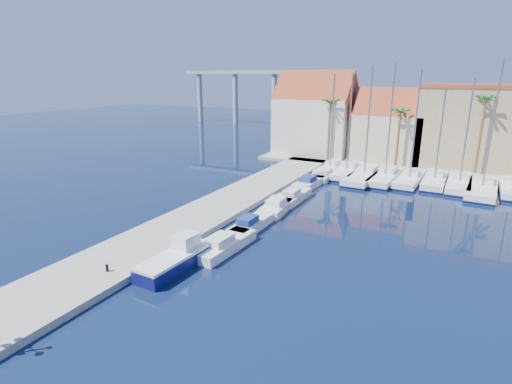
{
  "coord_description": "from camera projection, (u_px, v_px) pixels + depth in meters",
  "views": [
    {
      "loc": [
        12.27,
        -16.57,
        13.11
      ],
      "look_at": [
        -3.81,
        14.06,
        3.0
      ],
      "focal_mm": 28.0,
      "sensor_mm": 36.0,
      "label": 1
    }
  ],
  "objects": [
    {
      "name": "quay_west",
      "position": [
        206.0,
        214.0,
        38.65
      ],
      "size": [
        6.0,
        77.0,
        0.5
      ],
      "primitive_type": "cube",
      "color": "gray",
      "rests_on": "ground"
    },
    {
      "name": "sailboat_4",
      "position": [
        410.0,
        179.0,
        50.36
      ],
      "size": [
        3.07,
        9.76,
        13.79
      ],
      "rotation": [
        0.0,
        0.0,
        -0.05
      ],
      "color": "white",
      "rests_on": "ground"
    },
    {
      "name": "sailboat_7",
      "position": [
        483.0,
        187.0,
        46.47
      ],
      "size": [
        3.83,
        11.69,
        14.8
      ],
      "rotation": [
        0.0,
        0.0,
        -0.07
      ],
      "color": "white",
      "rests_on": "ground"
    },
    {
      "name": "sailboat_0",
      "position": [
        331.0,
        168.0,
        56.05
      ],
      "size": [
        2.61,
        8.32,
        13.32
      ],
      "rotation": [
        0.0,
        0.0,
        -0.05
      ],
      "color": "white",
      "rests_on": "ground"
    },
    {
      "name": "motorboat_west_5",
      "position": [
        326.0,
        175.0,
        52.82
      ],
      "size": [
        2.36,
        6.6,
        1.4
      ],
      "rotation": [
        0.0,
        0.0,
        -0.04
      ],
      "color": "white",
      "rests_on": "ground"
    },
    {
      "name": "motorboat_west_2",
      "position": [
        278.0,
        205.0,
        40.32
      ],
      "size": [
        2.71,
        6.81,
        1.4
      ],
      "rotation": [
        0.0,
        0.0,
        0.09
      ],
      "color": "white",
      "rests_on": "ground"
    },
    {
      "name": "building_0",
      "position": [
        315.0,
        117.0,
        65.8
      ],
      "size": [
        12.3,
        9.0,
        13.5
      ],
      "color": "beige",
      "rests_on": "shore_north"
    },
    {
      "name": "motorboat_west_1",
      "position": [
        250.0,
        225.0,
        35.09
      ],
      "size": [
        1.83,
        5.51,
        1.4
      ],
      "rotation": [
        0.0,
        0.0,
        -0.01
      ],
      "color": "white",
      "rests_on": "ground"
    },
    {
      "name": "motorboat_west_3",
      "position": [
        293.0,
        196.0,
        43.34
      ],
      "size": [
        1.99,
        6.1,
        1.4
      ],
      "rotation": [
        0.0,
        0.0,
        -0.01
      ],
      "color": "white",
      "rests_on": "ground"
    },
    {
      "name": "motorboat_west_0",
      "position": [
        224.0,
        245.0,
        30.95
      ],
      "size": [
        2.35,
        6.44,
        1.4
      ],
      "rotation": [
        0.0,
        0.0,
        -0.05
      ],
      "color": "white",
      "rests_on": "ground"
    },
    {
      "name": "bollard",
      "position": [
        107.0,
        268.0,
        26.65
      ],
      "size": [
        0.2,
        0.2,
        0.5
      ],
      "primitive_type": "cylinder",
      "color": "black",
      "rests_on": "quay_west"
    },
    {
      "name": "viaduct",
      "position": [
        257.0,
        87.0,
        107.47
      ],
      "size": [
        48.0,
        2.2,
        14.45
      ],
      "color": "#9E9E99",
      "rests_on": "ground"
    },
    {
      "name": "palm_0",
      "position": [
        330.0,
        104.0,
        59.05
      ],
      "size": [
        2.6,
        2.6,
        10.15
      ],
      "color": "brown",
      "rests_on": "shore_north"
    },
    {
      "name": "building_2",
      "position": [
        472.0,
        126.0,
        56.47
      ],
      "size": [
        14.2,
        10.2,
        11.5
      ],
      "color": "#A08463",
      "rests_on": "shore_north"
    },
    {
      "name": "sailboat_8",
      "position": [
        512.0,
        188.0,
        46.1
      ],
      "size": [
        2.54,
        9.22,
        13.66
      ],
      "rotation": [
        0.0,
        0.0,
        -0.01
      ],
      "color": "white",
      "rests_on": "ground"
    },
    {
      "name": "palm_1",
      "position": [
        400.0,
        113.0,
        54.86
      ],
      "size": [
        2.6,
        2.6,
        9.15
      ],
      "color": "brown",
      "rests_on": "shore_north"
    },
    {
      "name": "sailboat_6",
      "position": [
        459.0,
        183.0,
        48.45
      ],
      "size": [
        2.85,
        10.21,
        12.85
      ],
      "rotation": [
        0.0,
        0.0,
        -0.02
      ],
      "color": "white",
      "rests_on": "ground"
    },
    {
      "name": "sailboat_2",
      "position": [
        366.0,
        175.0,
        52.43
      ],
      "size": [
        3.63,
        11.92,
        14.33
      ],
      "rotation": [
        0.0,
        0.0,
        -0.04
      ],
      "color": "white",
      "rests_on": "ground"
    },
    {
      "name": "sailboat_5",
      "position": [
        435.0,
        180.0,
        49.76
      ],
      "size": [
        2.6,
        9.63,
        11.58
      ],
      "rotation": [
        0.0,
        0.0,
        -0.01
      ],
      "color": "white",
      "rests_on": "ground"
    },
    {
      "name": "palm_2",
      "position": [
        486.0,
        101.0,
        49.87
      ],
      "size": [
        2.6,
        2.6,
        11.15
      ],
      "color": "brown",
      "rests_on": "shore_north"
    },
    {
      "name": "building_1",
      "position": [
        390.0,
        129.0,
        60.79
      ],
      "size": [
        10.3,
        8.0,
        11.0
      ],
      "color": "tan",
      "rests_on": "shore_north"
    },
    {
      "name": "fishing_boat",
      "position": [
        177.0,
        258.0,
        28.11
      ],
      "size": [
        2.37,
        6.34,
        2.19
      ],
      "rotation": [
        0.0,
        0.0,
        -0.05
      ],
      "color": "#0E1052",
      "rests_on": "ground"
    },
    {
      "name": "motorboat_west_4",
      "position": [
        310.0,
        182.0,
        49.11
      ],
      "size": [
        2.39,
        6.62,
        1.4
      ],
      "rotation": [
        0.0,
        0.0,
        -0.05
      ],
      "color": "white",
      "rests_on": "ground"
    },
    {
      "name": "shore_north",
      "position": [
        443.0,
        165.0,
        59.49
      ],
      "size": [
        54.0,
        16.0,
        0.5
      ],
      "primitive_type": "cube",
      "color": "gray",
      "rests_on": "ground"
    },
    {
      "name": "sailboat_3",
      "position": [
        386.0,
        176.0,
        51.71
      ],
      "size": [
        3.41,
        10.94,
        14.54
      ],
      "rotation": [
        0.0,
        0.0,
        -0.05
      ],
      "color": "white",
      "rests_on": "ground"
    },
    {
      "name": "sailboat_1",
      "position": [
        347.0,
        170.0,
        54.72
      ],
      "size": [
        3.1,
        10.2,
        13.51
      ],
      "rotation": [
        0.0,
        0.0,
        0.04
      ],
      "color": "white",
      "rests_on": "ground"
    },
    {
      "name": "ground",
      "position": [
        202.0,
        310.0,
        23.23
      ],
      "size": [
        260.0,
        260.0,
        0.0
      ],
      "primitive_type": "plane",
      "color": "black",
      "rests_on": "ground"
    }
  ]
}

